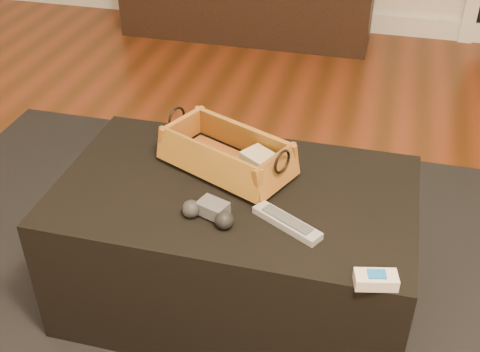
% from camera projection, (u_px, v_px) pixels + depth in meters
% --- Properties ---
extents(baseboard, '(5.00, 0.04, 0.12)m').
position_uv_depth(baseboard, '(327.00, 19.00, 3.82)').
color(baseboard, white).
rests_on(baseboard, floor).
extents(area_rug, '(2.60, 2.00, 0.01)m').
position_uv_depth(area_rug, '(231.00, 308.00, 1.88)').
color(area_rug, black).
rests_on(area_rug, floor).
extents(ottoman, '(1.00, 0.60, 0.42)m').
position_uv_depth(ottoman, '(235.00, 246.00, 1.79)').
color(ottoman, black).
rests_on(ottoman, area_rug).
extents(tv_remote, '(0.21, 0.11, 0.02)m').
position_uv_depth(tv_remote, '(218.00, 161.00, 1.75)').
color(tv_remote, black).
rests_on(tv_remote, wicker_basket).
extents(cloth_bundle, '(0.13, 0.12, 0.06)m').
position_uv_depth(cloth_bundle, '(261.00, 164.00, 1.70)').
color(cloth_bundle, tan).
rests_on(cloth_bundle, wicker_basket).
extents(wicker_basket, '(0.43, 0.34, 0.14)m').
position_uv_depth(wicker_basket, '(227.00, 155.00, 1.73)').
color(wicker_basket, '#A25C24').
rests_on(wicker_basket, ottoman).
extents(game_controller, '(0.16, 0.11, 0.05)m').
position_uv_depth(game_controller, '(210.00, 212.00, 1.55)').
color(game_controller, '#454549').
rests_on(game_controller, ottoman).
extents(silver_remote, '(0.20, 0.14, 0.02)m').
position_uv_depth(silver_remote, '(287.00, 222.00, 1.54)').
color(silver_remote, '#A5A6AC').
rests_on(silver_remote, ottoman).
extents(cream_gadget, '(0.11, 0.07, 0.04)m').
position_uv_depth(cream_gadget, '(376.00, 280.00, 1.36)').
color(cream_gadget, beige).
rests_on(cream_gadget, ottoman).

